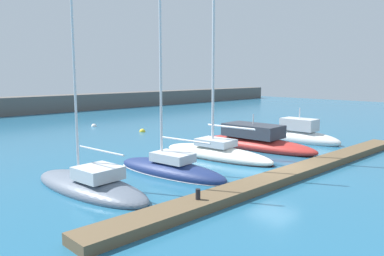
% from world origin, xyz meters
% --- Properties ---
extents(ground_plane, '(120.00, 120.00, 0.00)m').
position_xyz_m(ground_plane, '(0.00, 0.00, 0.00)').
color(ground_plane, '#236084').
extents(dock_pier, '(25.53, 1.41, 0.41)m').
position_xyz_m(dock_pier, '(0.00, -1.22, 0.21)').
color(dock_pier, brown).
rests_on(dock_pier, ground_plane).
extents(breakwater_seawall, '(108.00, 3.13, 2.39)m').
position_xyz_m(breakwater_seawall, '(0.00, 41.49, 1.19)').
color(breakwater_seawall, '#5B5651').
rests_on(breakwater_seawall, ground_plane).
extents(sailboat_slate_nearest, '(3.27, 8.11, 12.28)m').
position_xyz_m(sailboat_slate_nearest, '(-9.14, 4.17, 0.22)').
color(sailboat_slate_nearest, slate).
rests_on(sailboat_slate_nearest, ground_plane).
extents(sailboat_navy_second, '(3.07, 7.66, 12.22)m').
position_xyz_m(sailboat_navy_second, '(-4.40, 3.81, 0.28)').
color(sailboat_navy_second, navy).
rests_on(sailboat_navy_second, ground_plane).
extents(sailboat_ivory_third, '(3.09, 8.62, 13.59)m').
position_xyz_m(sailboat_ivory_third, '(0.46, 4.84, 0.34)').
color(sailboat_ivory_third, silver).
rests_on(sailboat_ivory_third, ground_plane).
extents(motorboat_red_fourth, '(3.14, 9.32, 2.81)m').
position_xyz_m(motorboat_red_fourth, '(4.97, 4.90, 0.55)').
color(motorboat_red_fourth, '#B72D28').
rests_on(motorboat_red_fourth, ground_plane).
extents(motorboat_white_fifth, '(2.40, 7.14, 3.13)m').
position_xyz_m(motorboat_white_fifth, '(9.78, 4.30, 0.48)').
color(motorboat_white_fifth, white).
rests_on(motorboat_white_fifth, ground_plane).
extents(mooring_buoy_yellow, '(0.58, 0.58, 0.58)m').
position_xyz_m(mooring_buoy_yellow, '(3.76, 17.32, 0.00)').
color(mooring_buoy_yellow, yellow).
rests_on(mooring_buoy_yellow, ground_plane).
extents(mooring_buoy_white, '(0.57, 0.57, 0.57)m').
position_xyz_m(mooring_buoy_white, '(2.34, 23.80, 0.00)').
color(mooring_buoy_white, white).
rests_on(mooring_buoy_white, ground_plane).
extents(dock_bollard, '(0.20, 0.20, 0.44)m').
position_xyz_m(dock_bollard, '(-7.29, -1.22, 0.63)').
color(dock_bollard, black).
rests_on(dock_bollard, dock_pier).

